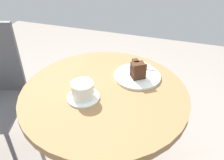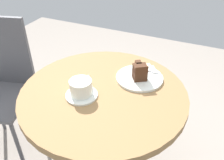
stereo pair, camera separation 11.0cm
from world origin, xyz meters
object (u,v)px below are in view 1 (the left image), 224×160
coffee_cup (83,89)px  cake_slice (138,70)px  saucer (83,97)px  teaspoon (85,89)px  fork (145,69)px  cake_plate (137,76)px  napkin (139,71)px

coffee_cup → cake_slice: bearing=-42.1°
saucer → teaspoon: size_ratio=1.75×
teaspoon → cake_slice: (0.18, -0.21, 0.04)m
saucer → cake_slice: bearing=-41.2°
saucer → fork: bearing=-36.3°
cake_slice → fork: (0.08, -0.03, -0.04)m
coffee_cup → fork: coffee_cup is taller
teaspoon → cake_slice: 0.27m
cake_slice → coffee_cup: bearing=137.9°
coffee_cup → cake_plate: size_ratio=0.58×
saucer → cake_slice: (0.22, -0.20, 0.05)m
coffee_cup → napkin: 0.35m
saucer → fork: size_ratio=1.01×
saucer → coffee_cup: 0.04m
teaspoon → cake_plate: (0.19, -0.21, -0.01)m
coffee_cup → cake_slice: cake_slice is taller
teaspoon → cake_slice: size_ratio=0.87×
fork → napkin: bearing=-158.7°
cake_plate → cake_slice: 0.05m
fork → coffee_cup: bearing=-133.2°
saucer → fork: 0.38m
saucer → coffee_cup: coffee_cup is taller
saucer → napkin: saucer is taller
coffee_cup → teaspoon: coffee_cup is taller
teaspoon → napkin: 0.32m
fork → napkin: fork is taller
coffee_cup → cake_plate: coffee_cup is taller
teaspoon → cake_plate: 0.28m
saucer → napkin: bearing=-34.1°
saucer → cake_plate: (0.24, -0.19, 0.00)m
coffee_cup → teaspoon: 0.06m
cake_plate → cake_slice: bearing=-171.9°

